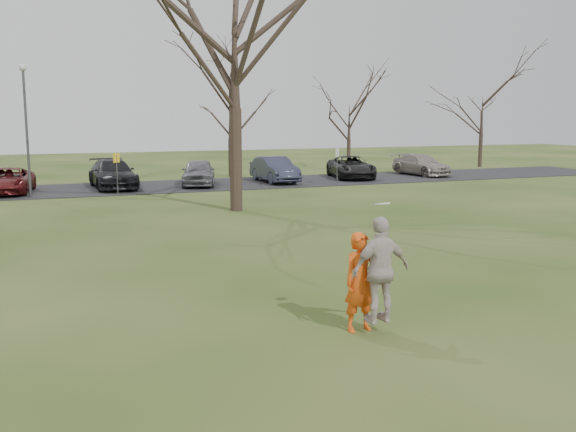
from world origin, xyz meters
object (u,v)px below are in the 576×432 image
at_px(car_7, 421,165).
at_px(car_4, 199,172).
at_px(car_3, 113,174).
at_px(big_tree, 234,37).
at_px(car_2, 8,181).
at_px(lamp_post, 26,114).
at_px(player_defender, 361,282).
at_px(car_5, 275,169).
at_px(car_6, 351,167).
at_px(catching_play, 381,270).

bearing_deg(car_7, car_4, 177.00).
xyz_separation_m(car_3, big_tree, (3.87, -10.17, 6.20)).
bearing_deg(big_tree, car_3, 110.85).
bearing_deg(car_2, car_7, 10.09).
distance_m(car_4, lamp_post, 9.54).
bearing_deg(player_defender, car_5, 68.32).
relative_size(player_defender, car_6, 0.37).
bearing_deg(catching_play, lamp_post, 104.72).
distance_m(car_2, lamp_post, 3.98).
distance_m(car_3, car_4, 4.62).
height_order(car_2, lamp_post, lamp_post).
bearing_deg(lamp_post, car_7, 7.15).
bearing_deg(lamp_post, car_2, 117.70).
height_order(car_4, lamp_post, lamp_post).
xyz_separation_m(car_5, car_7, (10.50, 0.69, -0.07)).
height_order(car_3, car_4, car_3).
distance_m(player_defender, car_2, 25.60).
distance_m(player_defender, car_3, 25.42).
bearing_deg(car_3, car_7, -1.62).
relative_size(car_3, big_tree, 0.37).
bearing_deg(car_2, car_5, 9.04).
xyz_separation_m(player_defender, catching_play, (0.26, -0.27, 0.27)).
xyz_separation_m(car_2, big_tree, (9.04, -9.48, 6.32)).
xyz_separation_m(car_7, big_tree, (-15.80, -10.49, 6.29)).
bearing_deg(car_3, car_2, -174.91).
xyz_separation_m(player_defender, big_tree, (2.22, 15.20, 6.08)).
xyz_separation_m(player_defender, car_7, (18.02, 25.68, -0.21)).
relative_size(car_2, catching_play, 2.10).
bearing_deg(car_3, big_tree, -71.69).
bearing_deg(player_defender, car_4, 78.30).
height_order(car_2, car_7, car_7).
relative_size(player_defender, car_2, 0.40).
xyz_separation_m(car_6, big_tree, (-10.56, -10.30, 6.27)).
bearing_deg(player_defender, car_3, 88.78).
xyz_separation_m(car_2, car_6, (19.60, 0.82, 0.05)).
height_order(player_defender, catching_play, catching_play).
height_order(car_5, lamp_post, lamp_post).
bearing_deg(car_7, lamp_post, -178.96).
bearing_deg(car_4, car_3, -170.93).
height_order(player_defender, car_5, player_defender).
distance_m(catching_play, big_tree, 16.64).
distance_m(car_2, big_tree, 14.55).
relative_size(car_3, car_5, 1.16).
height_order(player_defender, big_tree, big_tree).
bearing_deg(player_defender, catching_play, -51.29).
distance_m(car_5, big_tree, 12.75).
bearing_deg(big_tree, car_7, 33.58).
bearing_deg(lamp_post, car_4, 13.96).
height_order(car_3, car_6, car_3).
xyz_separation_m(player_defender, car_5, (7.52, 24.99, -0.13)).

